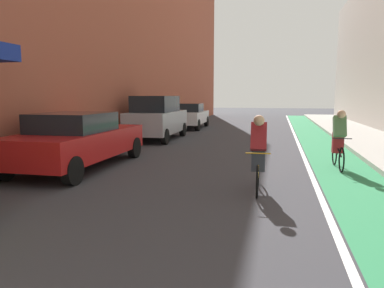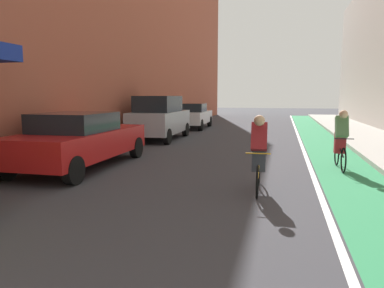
# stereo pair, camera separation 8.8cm
# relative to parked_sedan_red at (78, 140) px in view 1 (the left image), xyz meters

# --- Properties ---
(ground_plane) EXTENTS (90.45, 90.45, 0.00)m
(ground_plane) POSITION_rel_parked_sedan_red_xyz_m (3.42, 6.33, -0.79)
(ground_plane) COLOR #38383D
(bike_lane_paint) EXTENTS (1.60, 41.11, 0.00)m
(bike_lane_paint) POSITION_rel_parked_sedan_red_xyz_m (7.10, 8.33, -0.79)
(bike_lane_paint) COLOR #2D8451
(bike_lane_paint) RESTS_ON ground
(lane_divider_stripe) EXTENTS (0.12, 41.11, 0.00)m
(lane_divider_stripe) POSITION_rel_parked_sedan_red_xyz_m (6.20, 8.33, -0.79)
(lane_divider_stripe) COLOR white
(lane_divider_stripe) RESTS_ON ground
(sidewalk_right) EXTENTS (2.83, 41.11, 0.14)m
(sidewalk_right) POSITION_rel_parked_sedan_red_xyz_m (9.31, 8.33, -0.72)
(sidewalk_right) COLOR #A8A59E
(sidewalk_right) RESTS_ON ground
(parked_sedan_red) EXTENTS (2.07, 4.80, 1.53)m
(parked_sedan_red) POSITION_rel_parked_sedan_red_xyz_m (0.00, 0.00, 0.00)
(parked_sedan_red) COLOR red
(parked_sedan_red) RESTS_ON ground
(parked_suv_silver) EXTENTS (1.94, 4.33, 1.98)m
(parked_suv_silver) POSITION_rel_parked_sedan_red_xyz_m (0.00, 6.65, 0.23)
(parked_suv_silver) COLOR #9EA0A8
(parked_suv_silver) RESTS_ON ground
(parked_sedan_white) EXTENTS (2.02, 4.31, 1.53)m
(parked_sedan_white) POSITION_rel_parked_sedan_red_xyz_m (0.00, 12.60, -0.00)
(parked_sedan_white) COLOR silver
(parked_sedan_white) RESTS_ON ground
(cyclist_mid) EXTENTS (0.48, 1.70, 1.60)m
(cyclist_mid) POSITION_rel_parked_sedan_red_xyz_m (4.96, -1.30, 0.06)
(cyclist_mid) COLOR black
(cyclist_mid) RESTS_ON ground
(cyclist_trailing) EXTENTS (0.48, 1.71, 1.61)m
(cyclist_trailing) POSITION_rel_parked_sedan_red_xyz_m (6.96, 1.60, 0.02)
(cyclist_trailing) COLOR black
(cyclist_trailing) RESTS_ON ground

